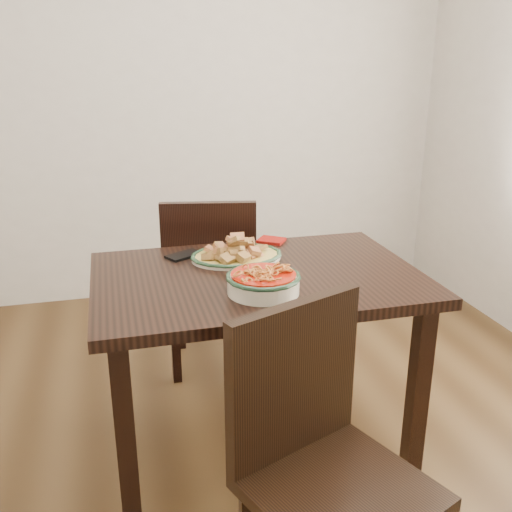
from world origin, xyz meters
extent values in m
plane|color=#3A2612|center=(0.00, 0.00, 0.00)|extent=(3.50, 3.50, 0.00)
cube|color=beige|center=(0.00, 1.75, 1.30)|extent=(3.50, 0.10, 2.60)
cube|color=black|center=(0.08, 0.00, 0.73)|extent=(1.16, 0.77, 0.04)
cube|color=black|center=(-0.42, -0.30, 0.35)|extent=(0.06, 0.06, 0.71)
cube|color=black|center=(0.58, -0.30, 0.35)|extent=(0.06, 0.06, 0.71)
cube|color=black|center=(-0.42, 0.31, 0.35)|extent=(0.06, 0.06, 0.71)
cube|color=black|center=(0.58, 0.31, 0.35)|extent=(0.06, 0.06, 0.71)
cube|color=black|center=(0.04, 0.73, 0.43)|extent=(0.49, 0.49, 0.04)
cube|color=black|center=(0.23, 0.86, 0.21)|extent=(0.04, 0.04, 0.41)
cube|color=black|center=(-0.10, 0.93, 0.21)|extent=(0.04, 0.04, 0.41)
cube|color=black|center=(0.17, 0.53, 0.21)|extent=(0.04, 0.04, 0.41)
cube|color=black|center=(-0.16, 0.59, 0.21)|extent=(0.04, 0.04, 0.41)
cube|color=black|center=(0.00, 0.54, 0.67)|extent=(0.42, 0.12, 0.44)
cube|color=black|center=(0.10, -0.75, 0.43)|extent=(0.55, 0.55, 0.04)
cube|color=black|center=(0.19, -0.53, 0.21)|extent=(0.04, 0.04, 0.41)
cube|color=black|center=(0.03, -0.58, 0.67)|extent=(0.40, 0.19, 0.44)
ellipsoid|color=beige|center=(0.04, 0.18, 0.76)|extent=(0.35, 0.26, 0.02)
ellipsoid|color=gold|center=(0.04, 0.18, 0.76)|extent=(0.33, 0.25, 0.01)
torus|color=#193720|center=(0.04, 0.18, 0.77)|extent=(0.27, 0.27, 0.01)
cylinder|color=beige|center=(0.06, -0.17, 0.78)|extent=(0.24, 0.24, 0.06)
torus|color=#17331F|center=(0.06, -0.17, 0.81)|extent=(0.25, 0.25, 0.02)
cylinder|color=#A21607|center=(0.06, -0.17, 0.81)|extent=(0.21, 0.21, 0.01)
cube|color=black|center=(-0.15, 0.26, 0.76)|extent=(0.15, 0.13, 0.01)
cube|color=#97110B|center=(0.23, 0.35, 0.76)|extent=(0.13, 0.13, 0.01)
camera|label=1|loc=(-0.40, -1.84, 1.48)|focal=40.00mm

